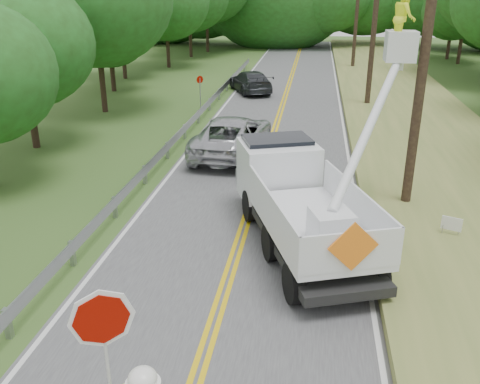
# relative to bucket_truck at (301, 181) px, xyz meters

# --- Properties ---
(road) EXTENTS (7.20, 96.00, 0.03)m
(road) POSITION_rel_bucket_truck_xyz_m (-1.63, 7.04, -1.54)
(road) COLOR #474749
(road) RESTS_ON ground
(guardrail) EXTENTS (0.18, 48.00, 0.77)m
(guardrail) POSITION_rel_bucket_truck_xyz_m (-5.65, 7.94, -0.99)
(guardrail) COLOR #96979D
(guardrail) RESTS_ON ground
(utility_poles) EXTENTS (1.60, 43.30, 10.00)m
(utility_poles) POSITION_rel_bucket_truck_xyz_m (3.37, 10.05, 3.72)
(utility_poles) COLOR black
(utility_poles) RESTS_ON ground
(tall_grass_verge) EXTENTS (7.00, 96.00, 0.30)m
(tall_grass_verge) POSITION_rel_bucket_truck_xyz_m (5.47, 7.04, -1.40)
(tall_grass_verge) COLOR olive
(tall_grass_verge) RESTS_ON ground
(treeline_left) EXTENTS (11.03, 55.60, 11.19)m
(treeline_left) POSITION_rel_bucket_truck_xyz_m (-12.05, 25.28, 4.18)
(treeline_left) COLOR #332319
(treeline_left) RESTS_ON ground
(bucket_truck) EXTENTS (5.24, 7.23, 6.74)m
(bucket_truck) POSITION_rel_bucket_truck_xyz_m (0.00, 0.00, 0.00)
(bucket_truck) COLOR black
(bucket_truck) RESTS_ON road
(suv_silver) EXTENTS (3.00, 6.08, 1.66)m
(suv_silver) POSITION_rel_bucket_truck_xyz_m (-3.10, 6.96, -0.70)
(suv_silver) COLOR #B9BBC1
(suv_silver) RESTS_ON road
(suv_darkgrey) EXTENTS (3.79, 5.28, 1.42)m
(suv_darkgrey) POSITION_rel_bucket_truck_xyz_m (-4.06, 20.74, -0.82)
(suv_darkgrey) COLOR #303338
(suv_darkgrey) RESTS_ON road
(stop_sign_permanent) EXTENTS (0.33, 0.33, 2.08)m
(stop_sign_permanent) POSITION_rel_bucket_truck_xyz_m (-6.14, 14.49, -0.21)
(stop_sign_permanent) COLOR #96979D
(stop_sign_permanent) RESTS_ON ground
(yard_sign) EXTENTS (0.52, 0.25, 0.81)m
(yard_sign) POSITION_rel_bucket_truck_xyz_m (4.25, -0.28, -0.97)
(yard_sign) COLOR white
(yard_sign) RESTS_ON ground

